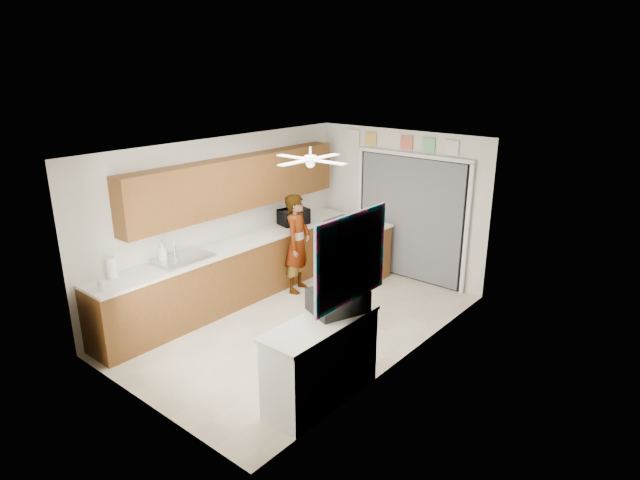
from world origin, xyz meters
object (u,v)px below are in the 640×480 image
Objects in this scene: soap_bottle at (162,252)px; suitcase at (338,300)px; navy_crate at (279,366)px; dog at (331,291)px; man at (298,243)px; microwave at (294,217)px; paper_towel_roll at (111,268)px; cardboard_box at (300,376)px.

soap_bottle is 2.76m from suitcase.
navy_crate is 2.07m from dog.
microwave is at bearing 29.03° from man.
navy_crate is at bearing -137.38° from suitcase.
suitcase is at bearing 21.79° from navy_crate.
paper_towel_roll is (-0.16, -3.22, 0.01)m from microwave.
navy_crate is at bearing -55.50° from dog.
soap_bottle reaches higher than paper_towel_roll.
man is 0.95m from dog.
paper_towel_roll is at bearing -169.39° from microwave.
paper_towel_roll is 0.47× the size of suitcase.
suitcase is at bearing -147.67° from man.
soap_bottle reaches higher than dog.
dog reaches higher than navy_crate.
microwave is 3.22m from paper_towel_roll.
microwave reaches higher than navy_crate.
soap_bottle is 0.81× the size of cardboard_box.
man reaches higher than suitcase.
cardboard_box is 2.23m from dog.
soap_bottle is at bearing -177.36° from navy_crate.
suitcase is (2.77, 1.09, -0.01)m from paper_towel_roll.
paper_towel_roll is at bearing -137.65° from suitcase.
soap_bottle reaches higher than microwave.
microwave is 0.66m from man.
dog is at bearing -97.85° from microwave.
suitcase is 2.77m from man.
suitcase is 1.53× the size of cardboard_box.
microwave is at bearing 87.07° from paper_towel_roll.
man reaches higher than cardboard_box.
soap_bottle is 0.58× the size of dog.
paper_towel_roll is at bearing 148.67° from man.
cardboard_box is (-0.32, -0.29, -0.95)m from suitcase.
soap_bottle is at bearing 145.50° from man.
microwave is 1.54× the size of soap_bottle.
dog is (-1.09, 1.95, 0.09)m from cardboard_box.
soap_bottle is 2.29m from navy_crate.
navy_crate is at bearing 176.50° from cardboard_box.
dog is at bearing 151.15° from suitcase.
microwave is 3.46m from cardboard_box.
man is at bearing 126.66° from navy_crate.
paper_towel_roll is at bearing -158.56° from navy_crate.
suitcase is (2.73, 0.36, -0.03)m from soap_bottle.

